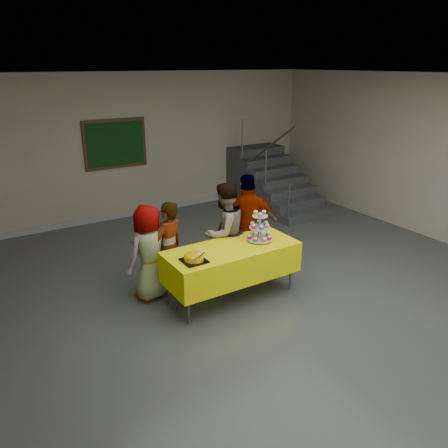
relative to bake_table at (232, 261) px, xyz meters
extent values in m
plane|color=#4C514C|center=(0.48, -0.85, -0.56)|extent=(10.00, 10.00, 0.00)
cube|color=#AAA389|center=(0.48, 4.15, 0.94)|extent=(8.00, 0.04, 3.00)
cube|color=silver|center=(0.48, -0.85, 2.44)|extent=(8.00, 10.00, 0.04)
cube|color=#999999|center=(0.48, 4.13, -0.50)|extent=(7.90, 0.03, 0.12)
cylinder|color=#595960|center=(-0.84, -0.29, -0.19)|extent=(0.04, 0.04, 0.73)
cylinder|color=#595960|center=(0.84, -0.29, -0.19)|extent=(0.04, 0.04, 0.73)
cylinder|color=#595960|center=(-0.84, 0.29, -0.19)|extent=(0.04, 0.04, 0.73)
cylinder|color=#595960|center=(0.84, 0.29, -0.19)|extent=(0.04, 0.04, 0.73)
cube|color=#595960|center=(0.00, 0.00, 0.18)|extent=(1.80, 0.70, 0.02)
cube|color=#F6EA04|center=(0.00, 0.00, -0.01)|extent=(1.88, 0.78, 0.44)
cylinder|color=silver|center=(0.47, 0.00, 0.22)|extent=(0.18, 0.18, 0.01)
cylinder|color=silver|center=(0.47, 0.00, 0.42)|extent=(0.02, 0.02, 0.42)
cylinder|color=silver|center=(0.47, 0.00, 0.24)|extent=(0.38, 0.38, 0.01)
cylinder|color=silver|center=(0.47, 0.00, 0.41)|extent=(0.30, 0.30, 0.01)
cylinder|color=silver|center=(0.47, 0.00, 0.58)|extent=(0.22, 0.22, 0.01)
cube|color=black|center=(-0.66, -0.12, 0.22)|extent=(0.30, 0.30, 0.02)
cylinder|color=#ECB300|center=(-0.66, -0.12, 0.27)|extent=(0.25, 0.25, 0.07)
ellipsoid|color=#ECB300|center=(-0.66, -0.12, 0.30)|extent=(0.25, 0.25, 0.05)
ellipsoid|color=white|center=(-0.61, -0.16, 0.32)|extent=(0.08, 0.08, 0.02)
cube|color=silver|center=(-0.68, -0.25, 0.32)|extent=(0.30, 0.16, 0.04)
imported|color=#5C5C65|center=(-0.96, 0.63, 0.13)|extent=(0.78, 0.64, 1.37)
imported|color=slate|center=(-0.67, 0.60, 0.13)|extent=(0.59, 0.49, 1.38)
imported|color=slate|center=(0.22, 0.54, 0.21)|extent=(0.86, 0.74, 1.54)
imported|color=slate|center=(0.65, 0.53, 0.25)|extent=(1.02, 0.70, 1.60)
cube|color=#424447|center=(3.18, 1.90, -0.47)|extent=(1.30, 0.30, 0.18)
cube|color=#424447|center=(3.18, 2.20, -0.38)|extent=(1.30, 0.30, 0.36)
cube|color=#424447|center=(3.18, 2.50, -0.29)|extent=(1.30, 0.30, 0.54)
cube|color=#424447|center=(3.18, 2.80, -0.20)|extent=(1.30, 0.30, 0.72)
cube|color=#424447|center=(3.18, 3.10, -0.11)|extent=(1.30, 0.30, 0.90)
cube|color=#424447|center=(3.18, 3.40, -0.02)|extent=(1.30, 0.30, 1.08)
cube|color=#424447|center=(3.18, 3.70, 0.07)|extent=(1.30, 0.30, 1.26)
cube|color=#424447|center=(3.18, 4.00, 0.07)|extent=(1.30, 0.30, 1.26)
cylinder|color=#595960|center=(2.58, 1.85, -0.11)|extent=(0.04, 0.04, 0.90)
cylinder|color=#595960|center=(2.58, 2.65, 0.43)|extent=(0.04, 0.04, 0.90)
cylinder|color=#595960|center=(2.58, 3.55, 0.97)|extent=(0.04, 0.04, 0.90)
cylinder|color=#595960|center=(2.58, 2.70, 0.88)|extent=(0.04, 1.85, 1.20)
cube|color=#472B16|center=(-0.18, 4.12, 1.04)|extent=(1.30, 0.04, 1.00)
cube|color=#123B14|center=(-0.18, 4.09, 1.04)|extent=(1.18, 0.02, 0.88)
camera|label=1|loc=(-3.01, -4.63, 2.61)|focal=35.00mm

